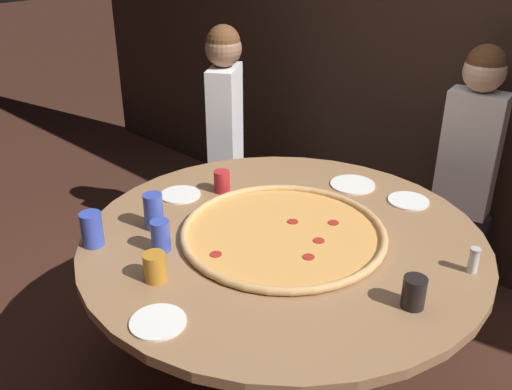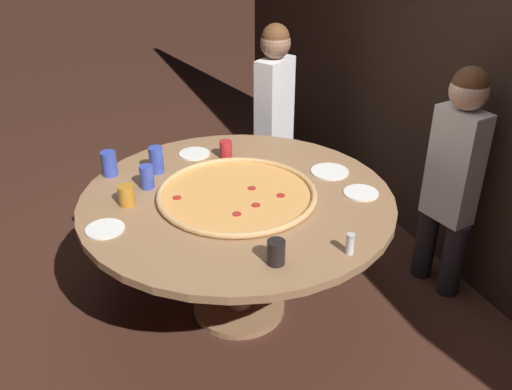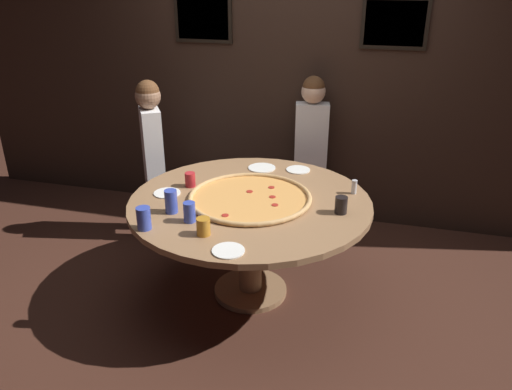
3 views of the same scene
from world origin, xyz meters
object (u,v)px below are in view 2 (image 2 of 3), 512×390
drink_cup_beside_pizza (156,160)px  condiment_shaker (350,244)px  white_plate_far_back (361,193)px  drink_cup_by_shaker (276,252)px  drink_cup_far_right (109,164)px  drink_cup_centre_back (226,149)px  white_plate_beside_cup (330,171)px  drink_cup_far_left (126,195)px  drink_cup_near_left (147,177)px  white_plate_near_front (194,154)px  diner_side_right (454,171)px  diner_far_left (274,109)px  giant_pizza (236,194)px  white_plate_left_side (105,229)px  dining_table (237,218)px

drink_cup_beside_pizza → condiment_shaker: (1.08, 0.59, -0.03)m
drink_cup_beside_pizza → white_plate_far_back: bearing=55.5°
drink_cup_by_shaker → drink_cup_far_right: 1.20m
drink_cup_centre_back → white_plate_beside_cup: (0.40, 0.47, -0.05)m
drink_cup_far_left → drink_cup_near_left: size_ratio=0.83×
white_plate_far_back → condiment_shaker: bearing=-36.2°
drink_cup_beside_pizza → white_plate_far_back: 1.12m
drink_cup_beside_pizza → white_plate_near_front: drink_cup_beside_pizza is taller
drink_cup_beside_pizza → diner_side_right: size_ratio=0.11×
diner_far_left → drink_cup_far_right: bearing=171.2°
drink_cup_far_right → diner_far_left: bearing=113.7°
giant_pizza → drink_cup_centre_back: size_ratio=8.12×
giant_pizza → white_plate_near_front: bearing=-174.7°
white_plate_left_side → condiment_shaker: 1.12m
diner_far_left → drink_cup_beside_pizza: bearing=179.1°
drink_cup_centre_back → white_plate_far_back: 0.84m
white_plate_left_side → diner_far_left: 1.72m
drink_cup_beside_pizza → white_plate_far_back: size_ratio=0.83×
drink_cup_beside_pizza → white_plate_left_side: size_ratio=0.83×
white_plate_left_side → giant_pizza: bearing=95.8°
drink_cup_centre_back → white_plate_left_side: 0.95m
drink_cup_near_left → condiment_shaker: bearing=36.4°
drink_cup_centre_back → drink_cup_by_shaker: bearing=-8.0°
white_plate_left_side → condiment_shaker: condiment_shaker is taller
condiment_shaker → drink_cup_by_shaker: bearing=-99.3°
drink_cup_by_shaker → white_plate_far_back: size_ratio=0.61×
giant_pizza → diner_far_left: 1.21m
drink_cup_centre_back → diner_side_right: size_ratio=0.08×
diner_far_left → diner_side_right: 1.34m
drink_cup_far_left → drink_cup_by_shaker: bearing=33.9°
giant_pizza → drink_cup_by_shaker: drink_cup_by_shaker is taller
white_plate_far_back → condiment_shaker: 0.56m
white_plate_far_back → diner_far_left: size_ratio=0.13×
drink_cup_centre_back → white_plate_left_side: (0.53, -0.78, -0.05)m
drink_cup_by_shaker → diner_far_left: bearing=156.7°
drink_cup_near_left → white_plate_near_front: (-0.31, 0.35, -0.06)m
drink_cup_near_left → white_plate_left_side: 0.44m
drink_cup_far_left → drink_cup_near_left: drink_cup_near_left is taller
white_plate_beside_cup → condiment_shaker: bearing=-22.1°
drink_cup_by_shaker → drink_cup_beside_pizza: drink_cup_beside_pizza is taller
white_plate_beside_cup → drink_cup_far_left: bearing=-93.0°
white_plate_far_back → diner_side_right: 0.59m
drink_cup_near_left → drink_cup_centre_back: (-0.20, 0.51, -0.01)m
drink_cup_centre_back → giant_pizza: bearing=-12.9°
white_plate_near_front → condiment_shaker: (1.23, 0.33, 0.05)m
white_plate_far_back → white_plate_beside_cup: bearing=-173.2°
dining_table → diner_far_left: bearing=147.4°
diner_side_right → drink_cup_by_shaker: bearing=97.6°
drink_cup_by_shaker → diner_far_left: diner_far_left is taller
giant_pizza → drink_cup_beside_pizza: size_ratio=5.51×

